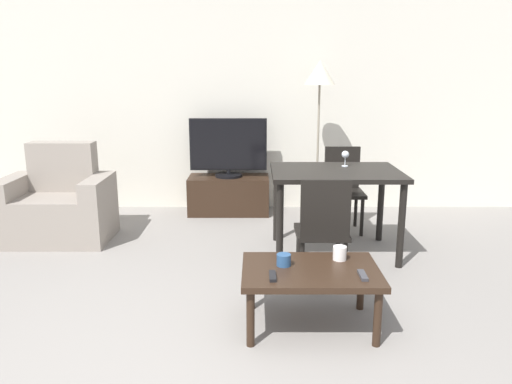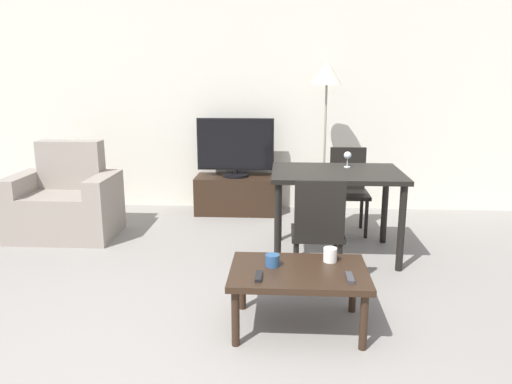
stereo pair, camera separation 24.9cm
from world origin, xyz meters
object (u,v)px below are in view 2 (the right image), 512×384
at_px(remote_secondary, 350,278).
at_px(floor_lamp, 327,82).
at_px(remote_primary, 259,276).
at_px(cup_white_near, 330,255).
at_px(tv_stand, 236,194).
at_px(dining_chair_far, 348,186).
at_px(dining_chair_near, 318,228).
at_px(tv, 235,148).
at_px(cup_colored_far, 272,260).
at_px(coffee_table, 299,277).
at_px(dining_table, 336,183).
at_px(wine_glass_left, 348,156).
at_px(armchair, 66,204).

bearing_deg(remote_secondary, floor_lamp, 89.21).
xyz_separation_m(floor_lamp, remote_primary, (-0.59, -2.69, -1.11)).
xyz_separation_m(remote_secondary, cup_white_near, (-0.10, 0.29, 0.04)).
bearing_deg(tv_stand, cup_white_near, -71.11).
xyz_separation_m(floor_lamp, cup_white_near, (-0.13, -2.39, -1.07)).
bearing_deg(dining_chair_far, dining_chair_near, -105.39).
xyz_separation_m(tv, cup_colored_far, (0.50, -2.66, -0.33)).
distance_m(tv_stand, remote_primary, 2.90).
bearing_deg(coffee_table, dining_table, 75.27).
bearing_deg(remote_primary, tv_stand, 98.36).
bearing_deg(floor_lamp, tv_stand, 170.45).
bearing_deg(cup_white_near, tv_stand, 108.89).
bearing_deg(tv_stand, dining_chair_near, -68.17).
bearing_deg(dining_table, floor_lamp, 90.93).
xyz_separation_m(tv, floor_lamp, (1.01, -0.17, 0.75)).
bearing_deg(dining_table, wine_glass_left, 57.95).
relative_size(tv, dining_chair_near, 1.02).
height_order(coffee_table, cup_colored_far, cup_colored_far).
bearing_deg(dining_chair_near, coffee_table, -103.97).
bearing_deg(dining_table, cup_colored_far, -111.88).
distance_m(tv_stand, dining_table, 1.75).
bearing_deg(tv_stand, wine_glass_left, -45.73).
xyz_separation_m(tv_stand, dining_table, (1.03, -1.35, 0.45)).
bearing_deg(floor_lamp, dining_table, -89.07).
bearing_deg(remote_secondary, dining_chair_near, 100.39).
relative_size(tv, remote_primary, 5.91).
bearing_deg(wine_glass_left, floor_lamp, 97.42).
xyz_separation_m(dining_chair_near, remote_primary, (-0.41, -0.79, -0.07)).
bearing_deg(wine_glass_left, remote_secondary, -95.68).
xyz_separation_m(dining_chair_far, cup_colored_far, (-0.73, -2.04, -0.04)).
distance_m(tv_stand, cup_colored_far, 2.72).
bearing_deg(dining_table, coffee_table, -104.73).
distance_m(cup_white_near, wine_glass_left, 1.48).
xyz_separation_m(dining_chair_far, cup_white_near, (-0.35, -1.94, -0.03)).
distance_m(armchair, floor_lamp, 3.00).
bearing_deg(wine_glass_left, armchair, 175.55).
height_order(armchair, cup_white_near, armchair).
distance_m(tv_stand, coffee_table, 2.80).
height_order(cup_colored_far, wine_glass_left, wine_glass_left).
bearing_deg(coffee_table, cup_white_near, 36.28).
distance_m(coffee_table, dining_chair_far, 2.17).
height_order(dining_chair_far, cup_colored_far, dining_chair_far).
relative_size(tv, dining_table, 0.78).
bearing_deg(tv_stand, tv, -90.00).
relative_size(dining_table, dining_chair_near, 1.32).
relative_size(armchair, coffee_table, 1.16).
xyz_separation_m(remote_primary, cup_colored_far, (0.08, 0.20, 0.03)).
bearing_deg(remote_secondary, cup_colored_far, 158.73).
distance_m(armchair, remote_secondary, 3.22).
distance_m(dining_table, floor_lamp, 1.45).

